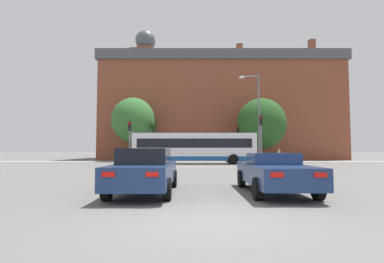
{
  "coord_description": "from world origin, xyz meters",
  "views": [
    {
      "loc": [
        -0.38,
        -5.92,
        1.41
      ],
      "look_at": [
        -0.5,
        22.89,
        3.18
      ],
      "focal_mm": 28.0,
      "sensor_mm": 36.0,
      "label": 1
    }
  ],
  "objects": [
    {
      "name": "ground_plane",
      "position": [
        0.0,
        0.0,
        0.0
      ],
      "size": [
        400.0,
        400.0,
        0.0
      ],
      "primitive_type": "plane",
      "color": "#605E5B"
    },
    {
      "name": "stop_line_strip",
      "position": [
        0.0,
        18.87,
        0.0
      ],
      "size": [
        8.6,
        0.3,
        0.01
      ],
      "primitive_type": "cube",
      "color": "silver",
      "rests_on": "ground_plane"
    },
    {
      "name": "far_pavement",
      "position": [
        0.0,
        30.77,
        0.01
      ],
      "size": [
        69.56,
        2.5,
        0.01
      ],
      "primitive_type": "cube",
      "color": "#A09B91",
      "rests_on": "ground_plane"
    },
    {
      "name": "brick_civic_building",
      "position": [
        3.84,
        42.38,
        7.87
      ],
      "size": [
        35.53,
        15.54,
        21.09
      ],
      "color": "brown",
      "rests_on": "ground_plane"
    },
    {
      "name": "car_saloon_left",
      "position": [
        -1.91,
        3.97,
        0.75
      ],
      "size": [
        1.91,
        4.93,
        1.46
      ],
      "rotation": [
        0.0,
        0.0,
        0.0
      ],
      "color": "navy",
      "rests_on": "ground_plane"
    },
    {
      "name": "car_roadster_right",
      "position": [
        2.32,
        3.98,
        0.67
      ],
      "size": [
        1.93,
        4.71,
        1.3
      ],
      "rotation": [
        0.0,
        0.0,
        -0.01
      ],
      "color": "navy",
      "rests_on": "ground_plane"
    },
    {
      "name": "bus_crossing_lead",
      "position": [
        -0.15,
        24.29,
        1.64
      ],
      "size": [
        12.17,
        2.76,
        3.06
      ],
      "rotation": [
        0.0,
        0.0,
        1.57
      ],
      "color": "silver",
      "rests_on": "ground_plane"
    },
    {
      "name": "traffic_light_near_right",
      "position": [
        5.52,
        19.49,
        2.89
      ],
      "size": [
        0.26,
        0.31,
        4.32
      ],
      "color": "slate",
      "rests_on": "ground_plane"
    },
    {
      "name": "traffic_light_far_left",
      "position": [
        -5.25,
        30.15,
        3.02
      ],
      "size": [
        0.26,
        0.31,
        4.52
      ],
      "color": "slate",
      "rests_on": "ground_plane"
    },
    {
      "name": "traffic_light_far_right",
      "position": [
        5.21,
        30.46,
        2.87
      ],
      "size": [
        0.26,
        0.31,
        4.27
      ],
      "color": "slate",
      "rests_on": "ground_plane"
    },
    {
      "name": "traffic_light_near_left",
      "position": [
        -5.65,
        19.27,
        2.59
      ],
      "size": [
        0.26,
        0.31,
        3.82
      ],
      "color": "slate",
      "rests_on": "ground_plane"
    },
    {
      "name": "street_lamp_junction",
      "position": [
        5.35,
        20.7,
        4.89
      ],
      "size": [
        1.85,
        0.36,
        8.18
      ],
      "color": "slate",
      "rests_on": "ground_plane"
    },
    {
      "name": "pedestrian_waiting",
      "position": [
        10.13,
        30.33,
        0.93
      ],
      "size": [
        0.42,
        0.45,
        1.61
      ],
      "rotation": [
        0.0,
        0.0,
        4.05
      ],
      "color": "black",
      "rests_on": "ground_plane"
    },
    {
      "name": "pedestrian_walking_east",
      "position": [
        4.9,
        31.28,
        1.0
      ],
      "size": [
        0.38,
        0.46,
        1.7
      ],
      "rotation": [
        0.0,
        0.0,
        1.08
      ],
      "color": "#333851",
      "rests_on": "ground_plane"
    },
    {
      "name": "tree_by_building",
      "position": [
        -7.91,
        35.82,
        4.85
      ],
      "size": [
        5.63,
        5.63,
        7.81
      ],
      "color": "#4C3823",
      "rests_on": "ground_plane"
    },
    {
      "name": "tree_kerbside",
      "position": [
        -7.8,
        31.59,
        5.16
      ],
      "size": [
        5.39,
        5.39,
        7.99
      ],
      "color": "#4C3823",
      "rests_on": "ground_plane"
    },
    {
      "name": "tree_distant",
      "position": [
        8.22,
        30.96,
        4.64
      ],
      "size": [
        6.02,
        6.02,
        7.81
      ],
      "color": "#4C3823",
      "rests_on": "ground_plane"
    }
  ]
}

